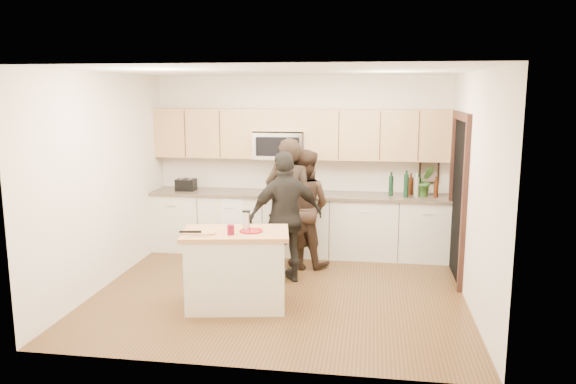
# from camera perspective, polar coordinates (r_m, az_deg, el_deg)

# --- Properties ---
(floor) EXTENTS (4.50, 4.50, 0.00)m
(floor) POSITION_cam_1_polar(r_m,az_deg,el_deg) (7.13, -0.79, -10.03)
(floor) COLOR brown
(floor) RESTS_ON ground
(room_shell) EXTENTS (4.52, 4.02, 2.71)m
(room_shell) POSITION_cam_1_polar(r_m,az_deg,el_deg) (6.73, -0.83, 3.92)
(room_shell) COLOR silver
(room_shell) RESTS_ON ground
(back_cabinetry) EXTENTS (4.50, 0.66, 0.94)m
(back_cabinetry) POSITION_cam_1_polar(r_m,az_deg,el_deg) (8.60, 1.03, -3.19)
(back_cabinetry) COLOR silver
(back_cabinetry) RESTS_ON ground
(upper_cabinetry) EXTENTS (4.50, 0.33, 0.75)m
(upper_cabinetry) POSITION_cam_1_polar(r_m,az_deg,el_deg) (8.52, 1.41, 6.03)
(upper_cabinetry) COLOR tan
(upper_cabinetry) RESTS_ON ground
(microwave) EXTENTS (0.76, 0.41, 0.40)m
(microwave) POSITION_cam_1_polar(r_m,az_deg,el_deg) (8.55, -0.92, 4.75)
(microwave) COLOR silver
(microwave) RESTS_ON ground
(doorway) EXTENTS (0.06, 1.25, 2.20)m
(doorway) POSITION_cam_1_polar(r_m,az_deg,el_deg) (7.70, 16.93, -0.02)
(doorway) COLOR black
(doorway) RESTS_ON ground
(framed_picture) EXTENTS (0.30, 0.03, 0.38)m
(framed_picture) POSITION_cam_1_polar(r_m,az_deg,el_deg) (8.71, 14.14, 2.09)
(framed_picture) COLOR black
(framed_picture) RESTS_ON ground
(dish_towel) EXTENTS (0.34, 0.60, 0.48)m
(dish_towel) POSITION_cam_1_polar(r_m,az_deg,el_deg) (8.52, -5.48, -1.09)
(dish_towel) COLOR white
(dish_towel) RESTS_ON ground
(island) EXTENTS (1.30, 0.89, 0.90)m
(island) POSITION_cam_1_polar(r_m,az_deg,el_deg) (6.54, -5.30, -7.78)
(island) COLOR silver
(island) RESTS_ON ground
(red_plate) EXTENTS (0.26, 0.26, 0.02)m
(red_plate) POSITION_cam_1_polar(r_m,az_deg,el_deg) (6.38, -3.76, -3.96)
(red_plate) COLOR maroon
(red_plate) RESTS_ON island
(box_grater) EXTENTS (0.08, 0.07, 0.22)m
(box_grater) POSITION_cam_1_polar(r_m,az_deg,el_deg) (6.39, -4.26, -2.84)
(box_grater) COLOR silver
(box_grater) RESTS_ON red_plate
(drink_glass) EXTENTS (0.08, 0.08, 0.11)m
(drink_glass) POSITION_cam_1_polar(r_m,az_deg,el_deg) (6.25, -5.84, -3.84)
(drink_glass) COLOR maroon
(drink_glass) RESTS_ON island
(cutting_board) EXTENTS (0.25, 0.22, 0.02)m
(cutting_board) POSITION_cam_1_polar(r_m,az_deg,el_deg) (6.35, -8.38, -4.11)
(cutting_board) COLOR tan
(cutting_board) RESTS_ON island
(tongs) EXTENTS (0.25, 0.07, 0.02)m
(tongs) POSITION_cam_1_polar(r_m,az_deg,el_deg) (6.34, -9.89, -4.00)
(tongs) COLOR black
(tongs) RESTS_ON cutting_board
(knife) EXTENTS (0.21, 0.06, 0.01)m
(knife) POSITION_cam_1_polar(r_m,az_deg,el_deg) (6.22, -9.09, -4.30)
(knife) COLOR silver
(knife) RESTS_ON cutting_board
(toaster) EXTENTS (0.29, 0.23, 0.18)m
(toaster) POSITION_cam_1_polar(r_m,az_deg,el_deg) (8.87, -10.32, 0.74)
(toaster) COLOR black
(toaster) RESTS_ON back_cabinetry
(bottle_cluster) EXTENTS (0.71, 0.33, 0.40)m
(bottle_cluster) POSITION_cam_1_polar(r_m,az_deg,el_deg) (8.42, 12.54, 0.73)
(bottle_cluster) COLOR black
(bottle_cluster) RESTS_ON back_cabinetry
(orchid) EXTENTS (0.28, 0.25, 0.45)m
(orchid) POSITION_cam_1_polar(r_m,az_deg,el_deg) (8.46, 13.78, 1.08)
(orchid) COLOR #3A6D2B
(orchid) RESTS_ON back_cabinetry
(woman_left) EXTENTS (0.69, 0.47, 1.84)m
(woman_left) POSITION_cam_1_polar(r_m,az_deg,el_deg) (7.78, 0.11, -1.24)
(woman_left) COLOR black
(woman_left) RESTS_ON ground
(woman_center) EXTENTS (0.96, 0.83, 1.67)m
(woman_center) POSITION_cam_1_polar(r_m,az_deg,el_deg) (7.96, 1.52, -1.61)
(woman_center) COLOR #322219
(woman_center) RESTS_ON ground
(woman_right) EXTENTS (1.08, 0.86, 1.72)m
(woman_right) POSITION_cam_1_polar(r_m,az_deg,el_deg) (7.25, -0.23, -2.60)
(woman_right) COLOR black
(woman_right) RESTS_ON ground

